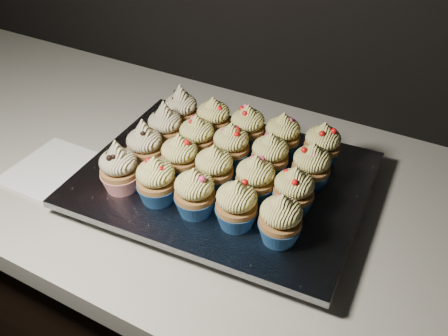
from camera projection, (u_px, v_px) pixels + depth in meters
name	position (u px, v px, depth m)	size (l,w,h in m)	color
cabinet	(185.00, 318.00, 1.21)	(2.40, 0.60, 0.86)	black
worktop	(173.00, 171.00, 0.94)	(2.44, 0.64, 0.04)	beige
napkin	(57.00, 171.00, 0.90)	(0.16, 0.16, 0.00)	white
baking_tray	(224.00, 186.00, 0.85)	(0.43, 0.33, 0.02)	black
foil_lining	(224.00, 178.00, 0.84)	(0.46, 0.36, 0.01)	silver
cupcake_0	(119.00, 168.00, 0.79)	(0.06, 0.06, 0.10)	red
cupcake_1	(156.00, 181.00, 0.77)	(0.06, 0.06, 0.08)	navy
cupcake_2	(195.00, 193.00, 0.74)	(0.06, 0.06, 0.08)	navy
cupcake_3	(236.00, 205.00, 0.72)	(0.06, 0.06, 0.08)	navy
cupcake_4	(281.00, 220.00, 0.70)	(0.06, 0.06, 0.08)	navy
cupcake_5	(145.00, 147.00, 0.84)	(0.06, 0.06, 0.10)	red
cupcake_6	(180.00, 158.00, 0.82)	(0.06, 0.06, 0.08)	navy
cupcake_7	(214.00, 169.00, 0.79)	(0.06, 0.06, 0.08)	navy
cupcake_8	(255.00, 179.00, 0.77)	(0.06, 0.06, 0.08)	navy
cupcake_9	(294.00, 191.00, 0.75)	(0.06, 0.06, 0.08)	navy
cupcake_10	(165.00, 128.00, 0.88)	(0.06, 0.06, 0.10)	red
cupcake_11	(197.00, 138.00, 0.86)	(0.06, 0.06, 0.08)	navy
cupcake_12	(231.00, 146.00, 0.84)	(0.06, 0.06, 0.08)	navy
cupcake_13	(270.00, 156.00, 0.82)	(0.06, 0.06, 0.08)	navy
cupcake_14	(311.00, 167.00, 0.80)	(0.06, 0.06, 0.08)	navy
cupcake_15	(181.00, 110.00, 0.93)	(0.06, 0.06, 0.10)	red
cupcake_16	(213.00, 120.00, 0.91)	(0.06, 0.06, 0.08)	navy
cupcake_17	(247.00, 127.00, 0.89)	(0.06, 0.06, 0.08)	navy
cupcake_18	(282.00, 136.00, 0.87)	(0.06, 0.06, 0.08)	navy
cupcake_19	(322.00, 146.00, 0.84)	(0.06, 0.06, 0.08)	navy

